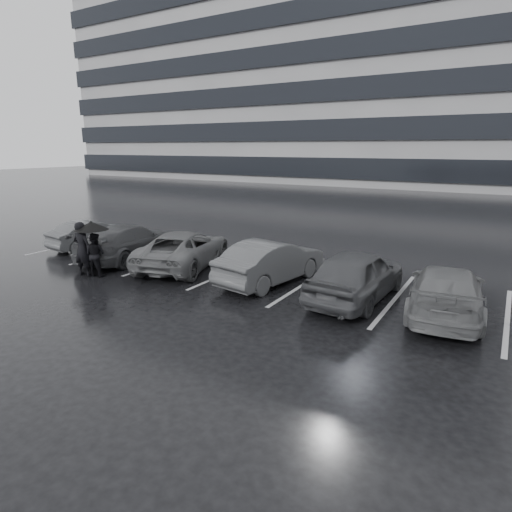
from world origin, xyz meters
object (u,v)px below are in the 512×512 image
object	(u,v)px
car_west_c	(129,242)
pedestrian_right	(95,254)
car_west_a	(271,261)
car_main	(357,274)
car_east	(446,291)
pedestrian_left	(82,249)
car_west_d	(92,234)
car_west_b	(184,249)

from	to	relation	value
car_west_c	pedestrian_right	distance (m)	2.32
car_west_a	car_west_c	size ratio (longest dim) A/B	0.89
car_main	car_west_a	world-z (taller)	car_main
car_west_c	car_east	bearing A→B (deg)	172.77
car_west_a	pedestrian_left	world-z (taller)	pedestrian_left
car_west_d	pedestrian_right	distance (m)	4.45
car_east	pedestrian_left	world-z (taller)	pedestrian_left
car_west_c	pedestrian_right	world-z (taller)	pedestrian_right
car_main	car_west_b	size ratio (longest dim) A/B	0.91
car_west_b	car_west_a	bearing A→B (deg)	163.75
car_main	pedestrian_left	bearing A→B (deg)	18.96
car_east	pedestrian_left	distance (m)	11.21
car_main	car_east	distance (m)	2.34
car_west_a	car_west_d	xyz separation A→B (m)	(-8.93, 0.23, -0.09)
car_main	car_west_c	xyz separation A→B (m)	(-9.00, -0.10, -0.06)
car_west_d	pedestrian_left	bearing A→B (deg)	144.24
car_main	car_west_a	xyz separation A→B (m)	(-2.85, 0.16, -0.05)
car_west_a	car_west_b	size ratio (longest dim) A/B	0.88
car_main	pedestrian_right	bearing A→B (deg)	18.24
car_main	pedestrian_left	distance (m)	8.93
car_east	pedestrian_left	bearing A→B (deg)	6.74
car_main	car_west_d	distance (m)	11.79
pedestrian_left	pedestrian_right	size ratio (longest dim) A/B	1.26
car_west_b	car_east	xyz separation A→B (m)	(8.78, -0.06, -0.02)
car_west_c	car_west_d	bearing A→B (deg)	-18.16
car_main	pedestrian_left	size ratio (longest dim) A/B	2.32
car_east	car_west_d	bearing A→B (deg)	-7.82
car_main	car_west_b	xyz separation A→B (m)	(-6.44, 0.15, -0.07)
car_west_c	car_west_d	xyz separation A→B (m)	(-2.77, 0.49, -0.08)
car_west_c	car_west_b	bearing A→B (deg)	177.25
car_main	car_east	size ratio (longest dim) A/B	0.98
car_main	car_west_b	world-z (taller)	car_main
car_main	car_west_a	distance (m)	2.85
car_east	pedestrian_right	size ratio (longest dim) A/B	2.96
car_west_c	car_west_d	size ratio (longest dim) A/B	1.29
car_west_a	car_west_d	distance (m)	8.94
car_west_b	pedestrian_left	bearing A→B (deg)	34.71
car_main	pedestrian_right	size ratio (longest dim) A/B	2.91
car_west_a	pedestrian_left	bearing A→B (deg)	33.94
car_west_d	pedestrian_left	world-z (taller)	pedestrian_left
car_east	pedestrian_right	distance (m)	10.82
car_west_a	pedestrian_right	distance (m)	5.90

